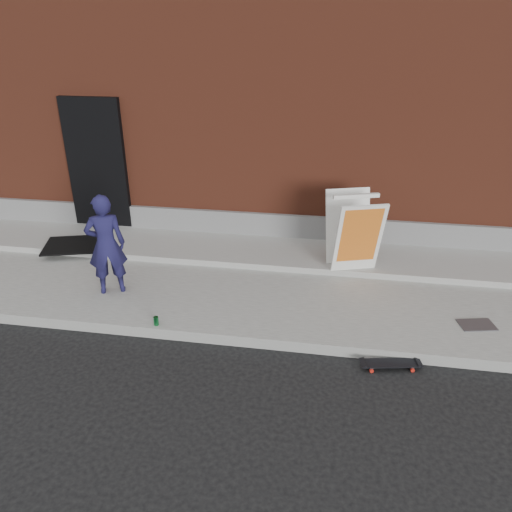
% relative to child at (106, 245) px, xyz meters
% --- Properties ---
extents(ground, '(80.00, 80.00, 0.00)m').
position_rel_child_xyz_m(ground, '(1.54, -0.83, -0.88)').
color(ground, black).
rests_on(ground, ground).
extents(sidewalk, '(20.00, 3.00, 0.15)m').
position_rel_child_xyz_m(sidewalk, '(1.54, 0.67, -0.80)').
color(sidewalk, gray).
rests_on(sidewalk, ground).
extents(apron, '(20.00, 1.20, 0.10)m').
position_rel_child_xyz_m(apron, '(1.54, 1.57, -0.68)').
color(apron, gray).
rests_on(apron, sidewalk).
extents(building, '(20.00, 8.10, 5.00)m').
position_rel_child_xyz_m(building, '(1.54, 6.16, 1.62)').
color(building, maroon).
rests_on(building, ground).
extents(child, '(0.63, 0.53, 1.45)m').
position_rel_child_xyz_m(child, '(0.00, 0.00, 0.00)').
color(child, '#191640').
rests_on(child, sidewalk).
extents(skateboard, '(0.71, 0.30, 0.08)m').
position_rel_child_xyz_m(skateboard, '(3.84, -0.95, -0.81)').
color(skateboard, red).
rests_on(skateboard, ground).
extents(pizza_sign, '(0.91, 0.99, 1.15)m').
position_rel_child_xyz_m(pizza_sign, '(3.38, 1.14, -0.05)').
color(pizza_sign, silver).
rests_on(pizza_sign, apron).
extents(soda_can, '(0.07, 0.07, 0.12)m').
position_rel_child_xyz_m(soda_can, '(0.92, -0.74, -0.67)').
color(soda_can, '#177434').
rests_on(soda_can, sidewalk).
extents(doormat, '(1.10, 0.98, 0.03)m').
position_rel_child_xyz_m(doormat, '(-1.19, 1.17, -0.61)').
color(doormat, black).
rests_on(doormat, apron).
extents(utility_plate, '(0.49, 0.37, 0.01)m').
position_rel_child_xyz_m(utility_plate, '(4.96, -0.09, -0.72)').
color(utility_plate, '#56565B').
rests_on(utility_plate, sidewalk).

